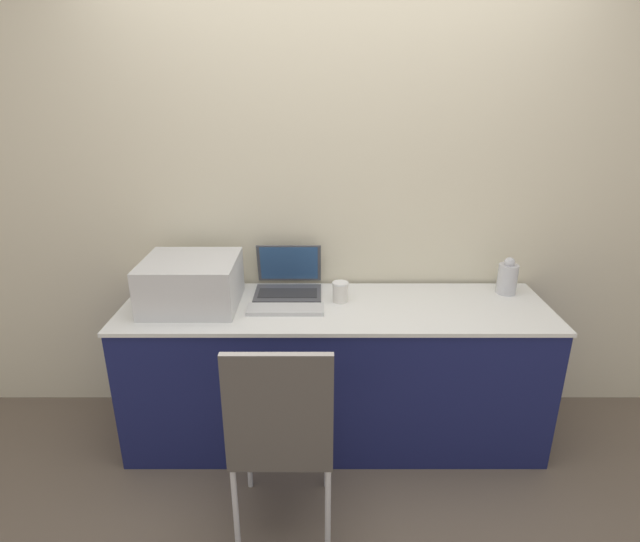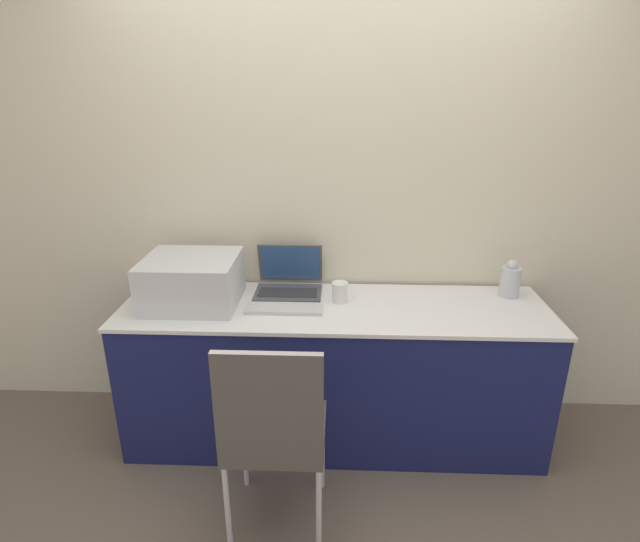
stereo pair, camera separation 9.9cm
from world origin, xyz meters
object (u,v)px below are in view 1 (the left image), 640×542
laptop_left (288,282)px  external_keyboard (285,309)px  metal_pitcher (507,277)px  printer (190,281)px  chair (281,428)px  coffee_cup (340,292)px

laptop_left → external_keyboard: 0.26m
external_keyboard → metal_pitcher: 1.21m
printer → metal_pitcher: bearing=5.4°
printer → laptop_left: bearing=20.1°
laptop_left → external_keyboard: size_ratio=0.92×
chair → external_keyboard: bearing=91.7°
printer → coffee_cup: bearing=3.4°
laptop_left → metal_pitcher: (1.19, -0.02, 0.04)m
laptop_left → metal_pitcher: bearing=-0.9°
printer → metal_pitcher: printer is taller
laptop_left → chair: bearing=-88.8°
printer → chair: 0.93m
printer → external_keyboard: 0.50m
printer → external_keyboard: size_ratio=1.22×
printer → chair: printer is taller
printer → laptop_left: size_ratio=1.32×
printer → metal_pitcher: (1.67, 0.16, -0.04)m
external_keyboard → coffee_cup: coffee_cup is taller
coffee_cup → metal_pitcher: (0.91, 0.11, 0.04)m
laptop_left → metal_pitcher: 1.19m
laptop_left → metal_pitcher: laptop_left is taller
printer → laptop_left: (0.48, 0.18, -0.08)m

